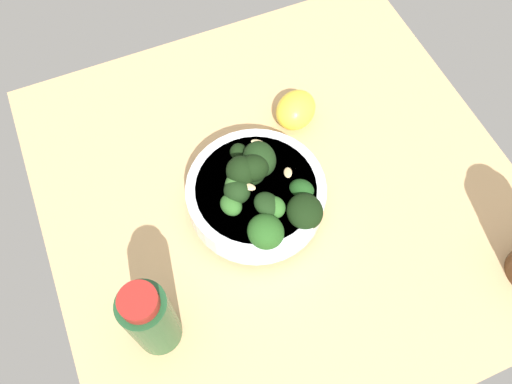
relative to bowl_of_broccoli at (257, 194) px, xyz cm
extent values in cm
cube|color=tan|center=(-4.04, -1.11, -6.18)|extent=(62.39, 62.39, 4.49)
cylinder|color=white|center=(0.07, -0.25, -3.28)|extent=(9.70, 9.70, 1.31)
cylinder|color=white|center=(0.07, -0.25, -0.67)|extent=(17.63, 17.63, 3.92)
cylinder|color=silver|center=(0.07, -0.25, 0.89)|extent=(15.22, 15.22, 0.80)
cylinder|color=#2F662B|center=(0.10, -5.97, -0.52)|extent=(1.35, 1.05, 1.50)
ellipsoid|color=black|center=(0.10, -5.97, 0.92)|extent=(3.78, 3.72, 3.77)
cylinder|color=#3C7A32|center=(2.54, -0.40, 0.50)|extent=(1.56, 1.47, 1.16)
ellipsoid|color=black|center=(2.54, -0.40, 1.90)|extent=(3.97, 4.82, 4.58)
cylinder|color=#2F662B|center=(0.78, 6.41, -0.74)|extent=(1.68, 1.71, 1.66)
ellipsoid|color=black|center=(0.78, 6.41, 0.84)|extent=(4.70, 4.47, 3.44)
cylinder|color=#4A8F3C|center=(-0.16, 2.71, 0.18)|extent=(1.69, 1.83, 1.79)
ellipsoid|color=black|center=(-0.16, 2.71, 1.86)|extent=(4.99, 4.60, 3.77)
cylinder|color=#4A8F3C|center=(-5.08, 2.11, -0.60)|extent=(1.34, 1.29, 1.70)
ellipsoid|color=#194216|center=(-5.08, 2.11, 1.00)|extent=(4.78, 4.31, 3.83)
cylinder|color=#3C7A32|center=(-1.74, -3.40, 0.18)|extent=(1.77, 1.91, 1.92)
ellipsoid|color=black|center=(-1.74, -3.40, 2.13)|extent=(4.45, 5.48, 5.04)
cylinder|color=#3C7A32|center=(-0.86, 3.33, 0.31)|extent=(1.45, 1.57, 1.39)
ellipsoid|color=#2D6023|center=(-0.86, 3.33, 1.64)|extent=(3.40, 3.26, 2.62)
cylinder|color=#589D47|center=(3.83, 0.82, 0.06)|extent=(1.46, 1.35, 1.06)
ellipsoid|color=#2D6023|center=(3.83, 0.82, 1.30)|extent=(3.27, 3.76, 2.86)
cylinder|color=#4A8F3C|center=(1.17, -2.29, 0.94)|extent=(2.01, 1.99, 1.60)
ellipsoid|color=black|center=(1.17, -2.29, 2.82)|extent=(5.01, 5.39, 5.44)
cylinder|color=#589D47|center=(-0.36, -2.06, 1.30)|extent=(1.74, 1.85, 1.11)
ellipsoid|color=black|center=(-0.36, -2.06, 2.87)|extent=(4.96, 4.23, 5.19)
cylinder|color=#2F662B|center=(-0.01, -2.28, 0.17)|extent=(1.85, 1.91, 1.42)
ellipsoid|color=black|center=(-0.01, -2.28, 1.84)|extent=(4.95, 5.71, 5.10)
cylinder|color=#2F662B|center=(1.39, 5.83, -0.25)|extent=(2.33, 1.98, 2.00)
ellipsoid|color=#23511C|center=(1.39, 5.83, 1.62)|extent=(7.16, 6.55, 5.44)
cylinder|color=#2F662B|center=(-3.67, 5.22, -0.21)|extent=(2.07, 2.09, 1.11)
ellipsoid|color=black|center=(-3.67, 5.22, 1.50)|extent=(4.93, 5.43, 4.72)
cylinder|color=#4A8F3C|center=(2.13, -0.71, 0.04)|extent=(2.01, 1.87, 1.83)
ellipsoid|color=#386B2B|center=(2.13, -0.71, 1.88)|extent=(5.42, 5.33, 3.77)
ellipsoid|color=#DBBC84|center=(0.25, 5.82, 1.59)|extent=(1.38, 2.00, 0.97)
ellipsoid|color=#DBBC84|center=(1.17, 0.02, 2.72)|extent=(2.04, 1.94, 0.45)
ellipsoid|color=#DBBC84|center=(-1.33, 3.37, 1.79)|extent=(1.66, 2.04, 0.84)
ellipsoid|color=#DBBC84|center=(-3.77, 0.10, 2.76)|extent=(1.52, 2.00, 0.97)
ellipsoid|color=#DBBC84|center=(-2.28, -5.27, 2.98)|extent=(1.94, 1.46, 1.10)
ellipsoid|color=yellow|center=(-10.55, -10.94, -1.54)|extent=(8.35, 8.09, 4.80)
cylinder|color=#194723|center=(17.00, 10.71, 2.10)|extent=(5.28, 5.28, 12.08)
cylinder|color=maroon|center=(17.00, 10.71, 8.96)|extent=(4.01, 4.01, 1.63)
camera|label=1|loc=(12.02, 28.05, 58.35)|focal=36.64mm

